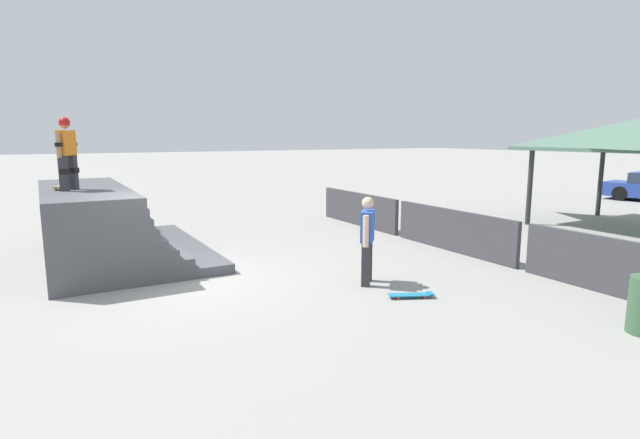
% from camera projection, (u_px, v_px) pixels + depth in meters
% --- Properties ---
extents(ground_plane, '(160.00, 160.00, 0.00)m').
position_uv_depth(ground_plane, '(178.00, 281.00, 10.01)').
color(ground_plane, gray).
extents(quarter_pipe_ramp, '(5.38, 3.48, 1.72)m').
position_uv_depth(quarter_pipe_ramp, '(101.00, 228.00, 11.60)').
color(quarter_pipe_ramp, '#4C4C51').
rests_on(quarter_pipe_ramp, ground).
extents(skater_on_deck, '(0.61, 0.52, 1.55)m').
position_uv_depth(skater_on_deck, '(67.00, 149.00, 10.59)').
color(skater_on_deck, '#2D2D33').
rests_on(skater_on_deck, quarter_pipe_ramp).
extents(skateboard_on_deck, '(0.81, 0.41, 0.09)m').
position_uv_depth(skateboard_on_deck, '(62.00, 186.00, 10.98)').
color(skateboard_on_deck, green).
rests_on(skateboard_on_deck, quarter_pipe_ramp).
extents(bystander_walking, '(0.59, 0.53, 1.72)m').
position_uv_depth(bystander_walking, '(367.00, 236.00, 9.69)').
color(bystander_walking, '#2D2D33').
rests_on(bystander_walking, ground).
extents(skateboard_on_ground, '(0.52, 0.82, 0.09)m').
position_uv_depth(skateboard_on_ground, '(413.00, 295.00, 8.96)').
color(skateboard_on_ground, red).
rests_on(skateboard_on_ground, ground).
extents(barrier_fence, '(12.50, 0.12, 1.05)m').
position_uv_depth(barrier_fence, '(453.00, 231.00, 12.53)').
color(barrier_fence, '#3D3D42').
rests_on(barrier_fence, ground).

